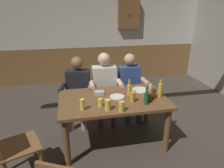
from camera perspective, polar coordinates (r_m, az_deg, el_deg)
The scene contains 23 objects.
ground_plane at distance 3.29m, azimuth 0.48°, elevation -15.89°, with size 7.04×7.04×0.00m, color #423A33.
back_wall_upper at distance 5.52m, azimuth -6.15°, elevation 18.41°, with size 5.87×0.12×1.60m, color beige.
back_wall_wainscot at distance 5.72m, azimuth -5.66°, elevation 5.60°, with size 5.87×0.12×0.94m, color brown.
dining_table at distance 3.01m, azimuth 0.32°, elevation -5.79°, with size 1.54×0.94×0.73m.
person_0 at distance 3.57m, azimuth -9.48°, elevation -1.05°, with size 0.58×0.57×1.18m.
person_1 at distance 3.61m, azimuth -2.02°, elevation -0.06°, with size 0.56×0.52×1.23m.
person_2 at distance 3.72m, azimuth 5.09°, elevation 0.07°, with size 0.53×0.50×1.19m.
chair_empty_near_right at distance 2.71m, azimuth -26.27°, elevation -15.21°, with size 0.57×0.57×0.88m.
table_candle at distance 3.33m, azimuth 10.69°, elevation -0.68°, with size 0.04×0.04×0.08m, color #F9E08C.
condiment_caddy at distance 3.08m, azimuth -3.52°, elevation -2.46°, with size 0.14×0.10×0.05m, color #B2B7BC.
plate_0 at distance 2.99m, azimuth 1.43°, elevation -3.56°, with size 0.21×0.21×0.01m, color white.
plate_1 at distance 3.26m, azimuth 7.86°, elevation -1.62°, with size 0.26×0.26×0.01m, color white.
bottle_0 at distance 2.78m, azimuth 9.50°, elevation -3.75°, with size 0.06×0.06×0.25m.
bottle_1 at distance 3.03m, azimuth 13.22°, elevation -1.61°, with size 0.06×0.06×0.26m.
bottle_2 at distance 3.04m, azimuth 4.79°, elevation -1.41°, with size 0.05×0.05×0.24m.
pint_glass_0 at distance 2.84m, azimuth 5.72°, elevation -3.65°, with size 0.07×0.07×0.14m, color gold.
pint_glass_1 at distance 2.70m, azimuth -3.25°, elevation -5.21°, with size 0.07×0.07×0.11m, color #E5C64C.
pint_glass_2 at distance 2.59m, azimuth 2.65°, elevation -6.25°, with size 0.07×0.07×0.13m, color #E5C64C.
pint_glass_3 at distance 2.98m, azimuth 11.46°, elevation -2.57°, with size 0.07×0.07×0.16m, color #4C2D19.
pint_glass_4 at distance 2.64m, azimuth -8.23°, elevation -5.69°, with size 0.06×0.06×0.15m, color #E5C64C.
pint_glass_5 at distance 2.61m, azimuth -1.20°, elevation -5.83°, with size 0.08×0.08×0.15m, color #E5C64C.
pint_glass_6 at distance 2.90m, azimuth 10.26°, elevation -3.72°, with size 0.08×0.08×0.11m, color #4C2D19.
wall_dart_cabinet at distance 5.58m, azimuth 4.67°, elevation 18.65°, with size 0.56×0.15×0.70m.
Camera 1 is at (-0.56, -2.57, 1.98)m, focal length 32.90 mm.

